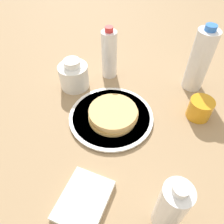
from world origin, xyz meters
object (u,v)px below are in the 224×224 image
Objects in this scene: water_bottle_near at (171,207)px; water_bottle_mid at (200,60)px; pancake_stack at (113,114)px; juice_glass at (200,109)px; cream_jug at (74,75)px; water_bottle_far at (109,54)px; plate at (112,117)px.

water_bottle_near is 0.74× the size of water_bottle_mid.
water_bottle_mid reaches higher than pancake_stack.
water_bottle_near reaches higher than juice_glass.
cream_jug reaches higher than pancake_stack.
cream_jug is (0.08, 0.22, 0.02)m from pancake_stack.
water_bottle_mid is (0.52, 0.09, 0.03)m from water_bottle_near.
cream_jug is 0.16m from water_bottle_far.
water_bottle_far is at bearing 82.91° from juice_glass.
water_bottle_mid is at bearing -60.14° from cream_jug.
water_bottle_mid is at bearing 23.72° from juice_glass.
cream_jug is 0.57m from water_bottle_near.
juice_glass is at bearing 3.23° from water_bottle_near.
cream_jug is at bearing 69.96° from plate.
water_bottle_mid reaches higher than water_bottle_near.
cream_jug is 0.46m from water_bottle_mid.
water_bottle_mid reaches higher than plate.
plate is 0.36m from water_bottle_near.
water_bottle_far reaches higher than juice_glass.
water_bottle_far is (0.21, 0.13, 0.09)m from plate.
water_bottle_mid reaches higher than juice_glass.
water_bottle_far is at bearing 33.21° from pancake_stack.
cream_jug is at bearing 100.04° from juice_glass.
cream_jug is 0.64× the size of water_bottle_near.
pancake_stack is at bearing 50.99° from water_bottle_near.
cream_jug is 0.57× the size of water_bottle_far.
juice_glass is 0.38m from water_bottle_near.
plate is at bearing -110.04° from cream_jug.
juice_glass reaches higher than plate.
water_bottle_far is at bearing -32.15° from cream_jug.
water_bottle_near is 0.53m from water_bottle_mid.
water_bottle_far is (0.13, -0.08, 0.05)m from cream_jug.
plate is 0.23m from cream_jug.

